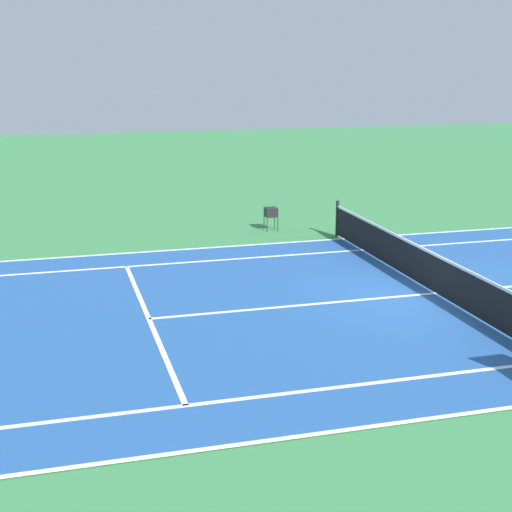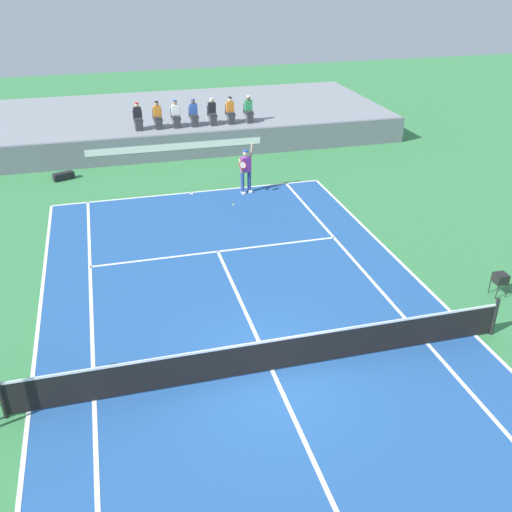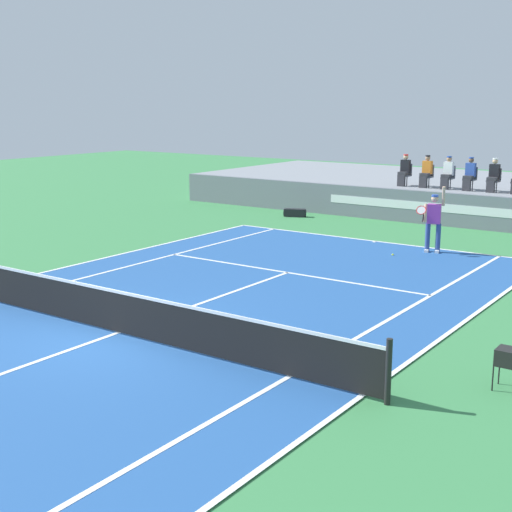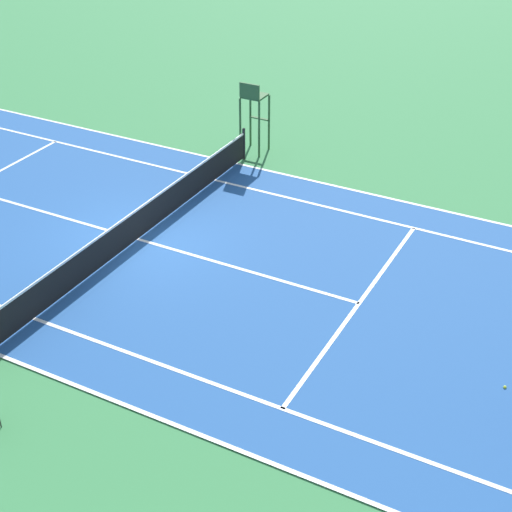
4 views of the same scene
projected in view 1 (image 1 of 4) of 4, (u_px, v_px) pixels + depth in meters
The scene contains 4 objects.
ground_plane at pixel (434, 294), 17.02m from camera, with size 80.00×80.00×0.00m, color #387F47.
court at pixel (434, 294), 17.02m from camera, with size 11.08×23.88×0.03m.
net at pixel (436, 272), 16.89m from camera, with size 11.98×0.10×1.07m.
ball_hopper at pixel (271, 212), 23.23m from camera, with size 0.36×0.36×0.70m.
Camera 1 is at (-14.59, 8.21, 5.14)m, focal length 53.35 mm.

